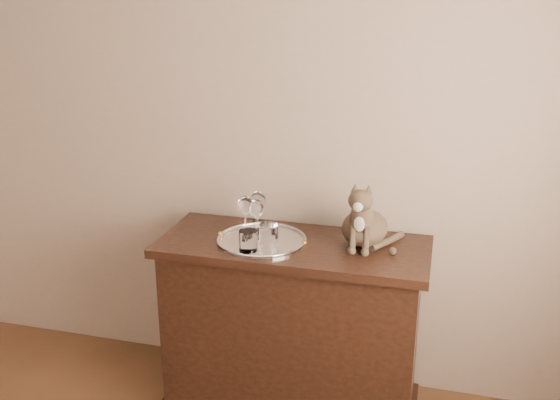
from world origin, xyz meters
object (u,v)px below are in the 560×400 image
at_px(tumbler_b, 248,241).
at_px(wine_glass_a, 246,215).
at_px(wine_glass_d, 256,218).
at_px(sideboard, 293,327).
at_px(wine_glass_b, 258,211).
at_px(cat, 366,211).
at_px(tray, 262,241).
at_px(tumbler_a, 269,235).

bearing_deg(tumbler_b, wine_glass_a, 111.18).
bearing_deg(wine_glass_d, sideboard, -0.36).
bearing_deg(wine_glass_d, tumbler_b, -86.03).
bearing_deg(wine_glass_d, wine_glass_a, 158.29).
distance_m(wine_glass_a, tumbler_b, 0.20).
distance_m(wine_glass_b, cat, 0.49).
height_order(wine_glass_a, wine_glass_b, wine_glass_b).
relative_size(sideboard, tumbler_b, 13.36).
relative_size(wine_glass_b, wine_glass_d, 1.07).
bearing_deg(tray, wine_glass_d, 137.49).
bearing_deg(tumbler_b, cat, 25.06).
bearing_deg(wine_glass_a, sideboard, -6.07).
distance_m(sideboard, cat, 0.66).
distance_m(sideboard, wine_glass_a, 0.57).
distance_m(wine_glass_d, tumbler_b, 0.16).
bearing_deg(tumbler_a, tumbler_b, -128.74).
height_order(wine_glass_a, tumbler_b, wine_glass_a).
bearing_deg(wine_glass_b, wine_glass_d, -79.13).
distance_m(wine_glass_a, wine_glass_d, 0.06).
bearing_deg(wine_glass_a, cat, 4.28).
relative_size(tray, wine_glass_a, 2.16).
relative_size(wine_glass_b, tumbler_a, 2.03).
bearing_deg(tray, tumbler_b, -100.63).
bearing_deg(tumbler_a, wine_glass_a, 145.05).
relative_size(sideboard, tumbler_a, 12.69).
relative_size(tray, cat, 1.30).
bearing_deg(wine_glass_d, cat, 7.55).
bearing_deg(tumbler_a, cat, 18.65).
xyz_separation_m(tray, wine_glass_b, (-0.05, 0.11, 0.10)).
xyz_separation_m(sideboard, tumbler_a, (-0.09, -0.07, 0.48)).
height_order(sideboard, wine_glass_b, wine_glass_b).
height_order(sideboard, wine_glass_d, wine_glass_d).
height_order(wine_glass_d, tumbler_a, wine_glass_d).
distance_m(wine_glass_d, cat, 0.48).
bearing_deg(wine_glass_a, tumbler_b, -68.82).
bearing_deg(cat, wine_glass_b, -177.13).
relative_size(wine_glass_d, tumbler_b, 2.00).
relative_size(tray, wine_glass_d, 2.23).
xyz_separation_m(wine_glass_d, tumbler_a, (0.08, -0.07, -0.04)).
xyz_separation_m(sideboard, tumbler_b, (-0.16, -0.15, 0.48)).
xyz_separation_m(wine_glass_a, cat, (0.53, 0.04, 0.05)).
bearing_deg(cat, wine_glass_d, -167.96).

